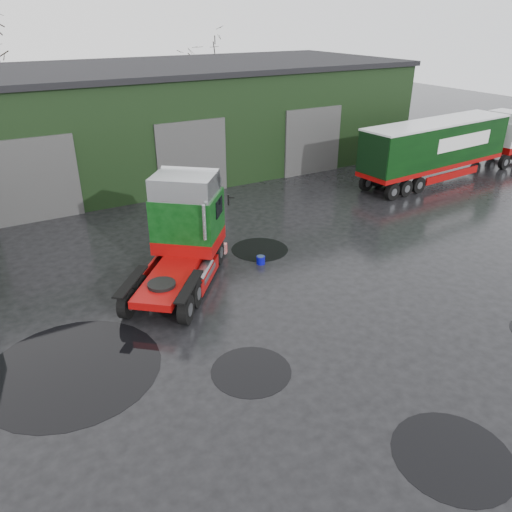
{
  "coord_description": "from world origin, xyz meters",
  "views": [
    {
      "loc": [
        -8.25,
        -10.78,
        9.06
      ],
      "look_at": [
        -0.72,
        2.31,
        1.7
      ],
      "focal_mm": 35.0,
      "sensor_mm": 36.0,
      "label": 1
    }
  ],
  "objects": [
    {
      "name": "tree_back_b",
      "position": [
        10.0,
        30.0,
        3.75
      ],
      "size": [
        4.4,
        4.4,
        7.5
      ],
      "primitive_type": null,
      "color": "black",
      "rests_on": "ground"
    },
    {
      "name": "wash_bucket",
      "position": [
        0.84,
        4.63,
        0.16
      ],
      "size": [
        0.4,
        0.4,
        0.32
      ],
      "primitive_type": "cylinder",
      "rotation": [
        0.0,
        0.0,
        0.17
      ],
      "color": "#070691",
      "rests_on": "ground"
    },
    {
      "name": "puddle_1",
      "position": [
        1.48,
        5.81,
        0.0
      ],
      "size": [
        2.42,
        2.42,
        0.01
      ],
      "primitive_type": "cylinder",
      "color": "black",
      "rests_on": "ground"
    },
    {
      "name": "hero_tractor",
      "position": [
        -2.79,
        4.5,
        1.93
      ],
      "size": [
        5.99,
        6.46,
        3.86
      ],
      "primitive_type": null,
      "rotation": [
        0.0,
        0.0,
        -0.69
      ],
      "color": "#0B3910",
      "rests_on": "ground"
    },
    {
      "name": "puddle_4",
      "position": [
        -0.29,
        -5.91,
        0.0
      ],
      "size": [
        2.75,
        2.75,
        0.01
      ],
      "primitive_type": "cylinder",
      "color": "black",
      "rests_on": "ground"
    },
    {
      "name": "puddle_0",
      "position": [
        -2.79,
        -1.02,
        0.0
      ],
      "size": [
        2.28,
        2.28,
        0.01
      ],
      "primitive_type": "cylinder",
      "color": "black",
      "rests_on": "ground"
    },
    {
      "name": "ground",
      "position": [
        0.0,
        0.0,
        0.0
      ],
      "size": [
        100.0,
        100.0,
        0.0
      ],
      "primitive_type": "plane",
      "color": "black"
    },
    {
      "name": "puddle_2",
      "position": [
        -7.13,
        1.57,
        0.0
      ],
      "size": [
        4.95,
        4.95,
        0.01
      ],
      "primitive_type": "cylinder",
      "color": "black",
      "rests_on": "ground"
    },
    {
      "name": "lorry_right",
      "position": [
        15.19,
        9.0,
        1.79
      ],
      "size": [
        13.76,
        3.4,
        3.58
      ],
      "primitive_type": null,
      "rotation": [
        0.0,
        0.0,
        -1.49
      ],
      "color": "silver",
      "rests_on": "ground"
    },
    {
      "name": "warehouse",
      "position": [
        2.0,
        20.0,
        3.16
      ],
      "size": [
        32.4,
        12.4,
        6.3
      ],
      "color": "black",
      "rests_on": "ground"
    }
  ]
}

